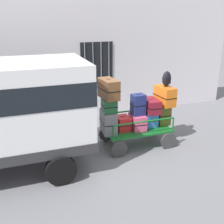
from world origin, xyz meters
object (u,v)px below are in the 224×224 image
Objects in this scene: suitcase_center_middle at (138,105)px; backpack at (167,79)px; suitcase_left_top at (109,89)px; suitcase_midright_bottom at (151,120)px; suitcase_right_middle at (165,96)px; suitcase_midleft_bottom at (123,123)px; suitcase_left_bottom at (108,122)px; suitcase_center_bottom at (137,122)px; suitcase_right_bottom at (164,115)px; luggage_cart at (137,132)px; suitcase_midright_middle at (151,106)px; suitcase_left_middle at (109,105)px.

backpack is (0.90, 0.05, 0.66)m from suitcase_center_middle.
suitcase_left_top reaches higher than suitcase_center_middle.
backpack is at bearing 3.26° from suitcase_center_middle.
suitcase_center_middle is at bearing 179.77° from suitcase_midright_bottom.
suitcase_right_middle is at bearing -163.78° from backpack.
suitcase_midleft_bottom is at bearing 179.05° from suitcase_right_middle.
suitcase_left_top is (0.00, -0.03, 0.95)m from suitcase_left_bottom.
suitcase_midleft_bottom is at bearing 0.34° from suitcase_left_bottom.
suitcase_midleft_bottom is 0.70× the size of suitcase_center_bottom.
suitcase_center_bottom is 1.08× the size of suitcase_center_middle.
suitcase_center_bottom is 0.89× the size of suitcase_right_middle.
suitcase_right_bottom reaches higher than suitcase_midleft_bottom.
suitcase_right_middle is at bearing -0.95° from suitcase_midleft_bottom.
backpack reaches higher than suitcase_right_bottom.
suitcase_center_middle is 0.89m from suitcase_right_middle.
suitcase_midright_middle is (0.44, 0.01, 0.76)m from luggage_cart.
suitcase_left_bottom is 0.97m from suitcase_center_middle.
luggage_cart is at bearing 176.23° from suitcase_midright_bottom.
luggage_cart is 4.40× the size of suitcase_midleft_bottom.
suitcase_left_top is 1.02m from suitcase_center_middle.
suitcase_right_bottom is at bearing 2.08° from suitcase_center_middle.
luggage_cart is 2.61× the size of suitcase_left_top.
suitcase_left_top reaches higher than suitcase_left_bottom.
suitcase_left_middle is 1.06m from suitcase_center_bottom.
suitcase_left_bottom is 1.74m from suitcase_right_bottom.
suitcase_midright_bottom is (1.31, 0.01, -0.59)m from suitcase_left_middle.
suitcase_midright_bottom reaches higher than suitcase_center_bottom.
suitcase_center_middle is 1.37× the size of backpack.
suitcase_midright_middle reaches higher than suitcase_left_bottom.
suitcase_center_middle reaches higher than suitcase_left_bottom.
suitcase_midright_bottom is 0.66× the size of suitcase_midright_middle.
suitcase_midright_bottom is (0.44, -0.00, -0.52)m from suitcase_center_middle.
backpack is (0.90, 0.04, 1.18)m from suitcase_center_bottom.
suitcase_left_top is 1.05× the size of suitcase_right_middle.
suitcase_midright_middle is (1.31, 0.05, -0.17)m from suitcase_left_middle.
suitcase_midright_middle is (1.31, -0.02, 0.33)m from suitcase_left_bottom.
suitcase_left_middle is 1.08× the size of backpack.
suitcase_left_top reaches higher than suitcase_right_bottom.
suitcase_midright_middle is 1.56× the size of backpack.
suitcase_center_middle is 1.33× the size of suitcase_midright_bottom.
suitcase_left_top is at bearing 178.50° from suitcase_center_bottom.
suitcase_center_middle is 0.87× the size of suitcase_midright_middle.
suitcase_left_top reaches higher than suitcase_left_middle.
suitcase_left_middle reaches higher than suitcase_midright_bottom.
suitcase_midright_middle is at bearing 179.15° from suitcase_right_bottom.
suitcase_midright_middle is (0.44, 0.04, -0.09)m from suitcase_center_middle.
suitcase_left_top reaches higher than luggage_cart.
suitcase_center_middle is (0.00, -0.03, 0.86)m from luggage_cart.
suitcase_left_top is at bearing -179.98° from suitcase_right_bottom.
suitcase_left_middle is at bearing -179.75° from suitcase_midright_bottom.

